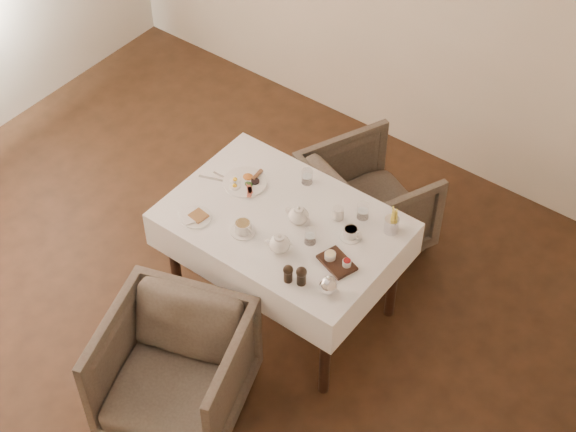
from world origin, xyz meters
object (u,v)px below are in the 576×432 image
Objects in this scene: armchair_near at (174,370)px; armchair_far at (367,202)px; table at (283,234)px; breakfast_plate at (246,182)px; teapot_centre at (299,215)px.

armchair_far is (0.11, 1.68, -0.01)m from armchair_near.
armchair_far is at bearing 84.60° from table.
breakfast_plate is 0.44m from teapot_centre.
armchair_far is at bearing 67.82° from armchair_near.
teapot_centre is (0.08, 0.03, 0.18)m from table.
breakfast_plate is at bearing 82.16° from armchair_far.
armchair_far is (0.07, 0.78, -0.32)m from table.
table is at bearing 2.70° from breakfast_plate.
teapot_centre is at bearing 64.37° from armchair_near.
breakfast_plate is (-0.42, -0.67, 0.44)m from armchair_far.
armchair_far is 0.91m from breakfast_plate.
table is 0.20m from teapot_centre.
armchair_near is at bearing 110.45° from armchair_far.
armchair_near is at bearing -92.27° from table.
teapot_centre reaches higher than breakfast_plate.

